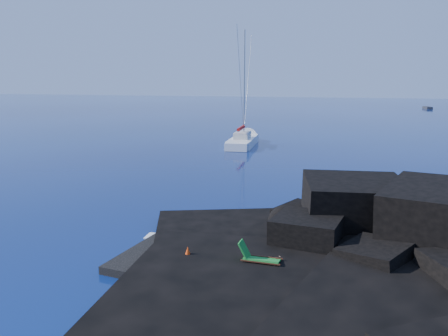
% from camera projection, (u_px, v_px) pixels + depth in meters
% --- Properties ---
extents(ground, '(400.00, 400.00, 0.00)m').
position_uv_depth(ground, '(125.00, 256.00, 20.11)').
color(ground, '#030C33').
rests_on(ground, ground).
extents(headland, '(24.00, 24.00, 3.60)m').
position_uv_depth(headland, '(422.00, 265.00, 19.16)').
color(headland, black).
rests_on(headland, ground).
extents(beach, '(9.08, 6.86, 0.70)m').
position_uv_depth(beach, '(221.00, 264.00, 19.28)').
color(beach, black).
rests_on(beach, ground).
extents(surf_foam, '(10.00, 8.00, 0.06)m').
position_uv_depth(surf_foam, '(255.00, 232.00, 23.35)').
color(surf_foam, white).
rests_on(surf_foam, ground).
extents(sailboat, '(4.09, 13.63, 14.07)m').
position_uv_depth(sailboat, '(243.00, 145.00, 54.53)').
color(sailboat, white).
rests_on(sailboat, ground).
extents(deck_chair, '(1.70, 0.74, 1.17)m').
position_uv_depth(deck_chair, '(262.00, 254.00, 17.94)').
color(deck_chair, '#1D832E').
rests_on(deck_chair, beach).
extents(towel, '(2.17, 1.67, 0.05)m').
position_uv_depth(towel, '(269.00, 263.00, 18.48)').
color(towel, silver).
rests_on(towel, beach).
extents(sunbather, '(1.85, 1.17, 0.24)m').
position_uv_depth(sunbather, '(269.00, 259.00, 18.46)').
color(sunbather, tan).
rests_on(sunbather, towel).
extents(marker_cone, '(0.52, 0.52, 0.61)m').
position_uv_depth(marker_cone, '(188.00, 253.00, 18.76)').
color(marker_cone, '#EF3F0C').
rests_on(marker_cone, beach).
extents(distant_boat_a, '(2.18, 5.05, 0.65)m').
position_uv_depth(distant_boat_a, '(427.00, 109.00, 125.03)').
color(distant_boat_a, '#26272B').
rests_on(distant_boat_a, ground).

